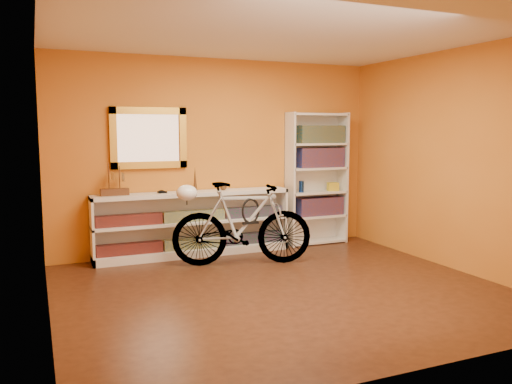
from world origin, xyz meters
name	(u,v)px	position (x,y,z in m)	size (l,w,h in m)	color
floor	(282,291)	(0.00, 0.00, -0.01)	(4.50, 4.00, 0.01)	#32180E
ceiling	(284,32)	(0.00, 0.00, 2.60)	(4.50, 4.00, 0.01)	silver
back_wall	(218,156)	(0.00, 2.00, 1.30)	(4.50, 0.01, 2.60)	#C26B1D
left_wall	(42,172)	(-2.25, 0.00, 1.30)	(0.01, 4.00, 2.60)	#C26B1D
right_wall	(455,160)	(2.25, 0.00, 1.30)	(0.01, 4.00, 2.60)	#C26B1D
gilt_mirror	(149,138)	(-0.95, 1.97, 1.55)	(0.98, 0.06, 0.78)	#92651A
wall_socket	(278,227)	(0.90, 1.99, 0.25)	(0.09, 0.01, 0.09)	silver
console_unit	(194,224)	(-0.42, 1.81, 0.42)	(2.60, 0.35, 0.85)	silver
cd_row_lower	(194,243)	(-0.42, 1.79, 0.17)	(2.50, 0.13, 0.14)	black
cd_row_upper	(194,216)	(-0.42, 1.79, 0.54)	(2.50, 0.13, 0.14)	navy
model_ship	(114,179)	(-1.42, 1.81, 1.05)	(0.34, 0.13, 0.41)	#432312
toy_car	(162,193)	(-0.82, 1.81, 0.85)	(0.00, 0.00, 0.00)	black
bronze_ornament	(195,179)	(-0.39, 1.81, 1.01)	(0.06, 0.06, 0.33)	brown
decorative_orb	(223,187)	(0.00, 1.81, 0.90)	(0.09, 0.09, 0.09)	brown
bookcase	(317,179)	(1.44, 1.84, 0.95)	(0.90, 0.30, 1.90)	silver
book_row_a	(319,206)	(1.49, 1.84, 0.55)	(0.70, 0.22, 0.26)	maroon
book_row_b	(320,158)	(1.49, 1.84, 1.25)	(0.70, 0.22, 0.28)	maroon
book_row_c	(320,134)	(1.49, 1.84, 1.59)	(0.70, 0.22, 0.25)	#174552
travel_mug	(301,187)	(1.18, 1.82, 0.85)	(0.07, 0.07, 0.16)	navy
red_tin	(304,137)	(1.24, 1.87, 1.55)	(0.13, 0.13, 0.16)	maroon
yellow_bag	(333,187)	(1.69, 1.80, 0.83)	(0.16, 0.10, 0.12)	gold
bicycle	(242,224)	(0.00, 1.12, 0.51)	(1.75, 0.45, 1.03)	silver
helmet	(187,193)	(-0.65, 1.30, 0.90)	(0.25, 0.24, 0.19)	white
u_lock	(251,211)	(0.10, 1.10, 0.67)	(0.23, 0.23, 0.03)	black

